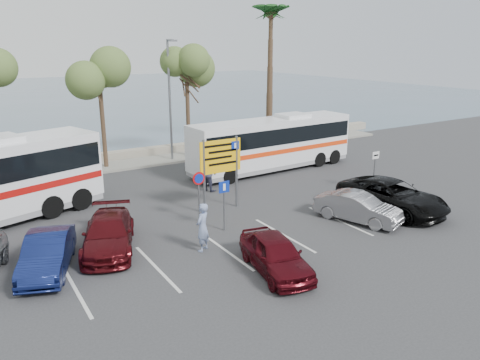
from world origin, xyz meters
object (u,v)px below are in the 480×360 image
car_blue (47,253)px  pedestrian_far (209,173)px  street_lamp_right (170,95)px  pedestrian_near (203,227)px  car_silver_b (358,208)px  suv_black (392,196)px  car_red (276,254)px  car_maroon (109,234)px  direction_sign (221,162)px  coach_bus_right (272,145)px

car_blue → pedestrian_far: size_ratio=2.06×
street_lamp_right → pedestrian_near: bearing=-109.4°
street_lamp_right → car_silver_b: (2.58, -14.98, -3.94)m
car_silver_b → suv_black: bearing=-17.4°
car_red → pedestrian_near: (-1.39, 2.96, 0.31)m
car_silver_b → car_blue: bearing=150.2°
car_maroon → car_red: car_red is taller
street_lamp_right → direction_sign: 10.73m
coach_bus_right → pedestrian_near: (-9.45, -8.56, -0.65)m
car_maroon → car_blue: bearing=-144.0°
car_red → pedestrian_far: pedestrian_far is taller
street_lamp_right → car_maroon: street_lamp_right is taller
direction_sign → coach_bus_right: size_ratio=0.32×
direction_sign → car_silver_b: size_ratio=0.91×
suv_black → pedestrian_far: 9.72m
car_blue → car_silver_b: bearing=10.1°
direction_sign → pedestrian_far: (0.99, 3.09, -1.43)m
direction_sign → coach_bus_right: direction_sign is taller
car_red → car_blue: bearing=159.0°
pedestrian_far → car_blue: bearing=102.6°
car_silver_b → pedestrian_near: size_ratio=2.03×
car_blue → pedestrian_near: (5.53, -1.40, 0.30)m
street_lamp_right → coach_bus_right: 7.70m
direction_sign → car_maroon: size_ratio=0.78×
car_maroon → direction_sign: bearing=36.6°
coach_bus_right → car_maroon: coach_bus_right is taller
car_maroon → suv_black: suv_black is taller
car_silver_b → pedestrian_far: (-3.58, 7.75, 0.34)m
car_maroon → pedestrian_near: (3.13, -2.04, 0.31)m
street_lamp_right → car_red: 17.83m
car_silver_b → pedestrian_far: pedestrian_far is taller
car_maroon → pedestrian_far: 8.55m
car_blue → car_maroon: bearing=35.2°
car_maroon → car_red: (4.51, -5.00, 0.00)m
pedestrian_near → car_blue: bearing=-48.7°
car_blue → pedestrian_far: pedestrian_far is taller
coach_bus_right → suv_black: size_ratio=2.07×
street_lamp_right → coach_bus_right: bearing=-50.7°
car_maroon → suv_black: size_ratio=0.84×
car_blue → pedestrian_far: 10.92m
car_blue → suv_black: 15.61m
direction_sign → car_red: (-1.57, -6.70, -1.76)m
coach_bus_right → pedestrian_far: (-5.50, -1.73, -0.63)m
car_blue → car_silver_b: (13.06, -2.32, -0.02)m
car_red → suv_black: bearing=25.2°
direction_sign → car_red: direction_sign is taller
car_red → car_silver_b: bearing=29.5°
street_lamp_right → suv_black: size_ratio=1.46×
coach_bus_right → car_red: coach_bus_right is taller
car_red → car_silver_b: size_ratio=0.99×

